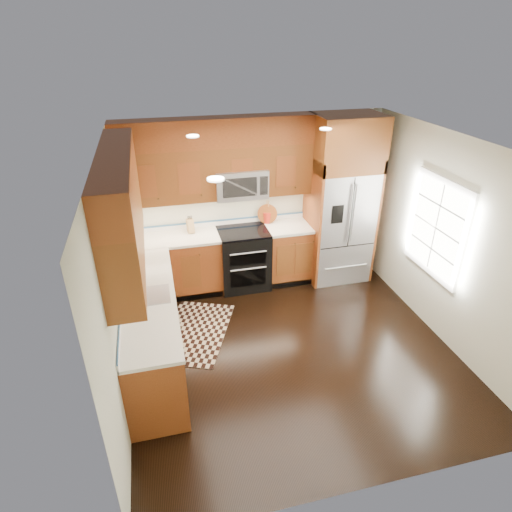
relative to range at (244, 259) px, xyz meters
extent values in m
plane|color=black|center=(0.25, -1.67, -0.47)|extent=(4.00, 4.00, 0.00)
cube|color=beige|center=(0.25, 0.33, 0.83)|extent=(4.00, 0.02, 2.60)
cube|color=beige|center=(-1.75, -1.67, 0.83)|extent=(0.02, 4.00, 2.60)
cube|color=beige|center=(2.25, -1.67, 0.83)|extent=(0.02, 4.00, 2.60)
cube|color=white|center=(2.23, -1.47, 0.93)|extent=(0.04, 1.10, 1.30)
cube|color=white|center=(2.22, -1.47, 0.93)|extent=(0.02, 0.95, 1.15)
cube|color=brown|center=(-1.06, 0.03, -0.02)|extent=(1.37, 0.60, 0.90)
cube|color=brown|center=(0.74, 0.03, -0.02)|extent=(0.72, 0.60, 0.90)
cube|color=brown|center=(-1.45, -1.47, -0.02)|extent=(0.60, 2.40, 0.90)
cube|color=white|center=(-0.32, 0.03, 0.45)|extent=(2.85, 0.62, 0.04)
cube|color=white|center=(-1.45, -1.47, 0.45)|extent=(0.62, 2.40, 0.04)
cube|color=brown|center=(-0.32, 0.17, 1.36)|extent=(2.85, 0.33, 0.75)
cube|color=brown|center=(-1.58, -1.47, 1.36)|extent=(0.33, 2.40, 0.75)
cube|color=brown|center=(-0.32, 0.17, 1.93)|extent=(2.85, 0.33, 0.40)
cube|color=brown|center=(-1.58, -1.47, 1.93)|extent=(0.33, 2.40, 0.40)
cube|color=black|center=(0.00, 0.00, -0.01)|extent=(0.76, 0.64, 0.92)
cube|color=black|center=(0.00, 0.00, 0.47)|extent=(0.76, 0.60, 0.02)
cube|color=black|center=(0.00, -0.31, 0.15)|extent=(0.55, 0.01, 0.18)
cube|color=black|center=(0.00, -0.31, -0.17)|extent=(0.55, 0.01, 0.28)
cylinder|color=#B2B2B7|center=(0.00, -0.34, 0.27)|extent=(0.55, 0.02, 0.02)
cylinder|color=#B2B2B7|center=(0.00, -0.34, 0.00)|extent=(0.55, 0.02, 0.02)
cube|color=#B2B2B7|center=(0.00, 0.13, 1.19)|extent=(0.76, 0.40, 0.42)
cube|color=black|center=(-0.05, -0.06, 1.19)|extent=(0.50, 0.01, 0.28)
cube|color=#B2B2B7|center=(1.55, -0.04, 0.43)|extent=(0.90, 0.74, 1.80)
cube|color=black|center=(1.55, -0.41, 0.78)|extent=(0.01, 0.01, 1.08)
cube|color=black|center=(1.33, -0.41, 0.78)|extent=(0.18, 0.01, 0.28)
cube|color=brown|center=(1.08, -0.04, 0.53)|extent=(0.04, 0.74, 2.00)
cube|color=brown|center=(2.02, -0.04, 0.53)|extent=(0.04, 0.74, 2.00)
cube|color=brown|center=(1.55, -0.04, 1.73)|extent=(0.98, 0.74, 0.80)
cube|color=#B2B2B7|center=(-1.45, -1.47, 0.48)|extent=(0.50, 0.42, 0.02)
cylinder|color=#B2B2B7|center=(-1.65, -1.25, 0.61)|extent=(0.02, 0.02, 0.28)
torus|color=#B2B2B7|center=(-1.65, -1.33, 0.75)|extent=(0.18, 0.02, 0.18)
cube|color=black|center=(-0.91, -1.05, -0.46)|extent=(1.27, 1.57, 0.01)
cube|color=#A68251|center=(-0.77, 0.17, 0.57)|extent=(0.11, 0.14, 0.21)
cylinder|color=#A02113|center=(0.44, 0.24, 0.56)|extent=(0.16, 0.16, 0.17)
cylinder|color=brown|center=(0.44, 0.23, 0.48)|extent=(0.39, 0.39, 0.02)
camera|label=1|loc=(-1.24, -5.76, 3.19)|focal=30.00mm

